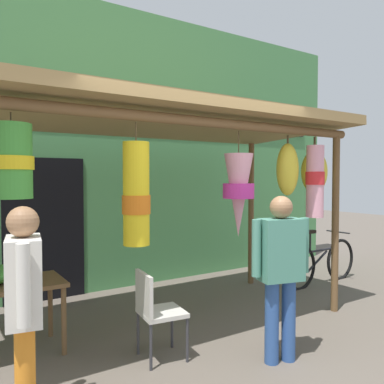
{
  "coord_description": "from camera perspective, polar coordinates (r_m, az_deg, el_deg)",
  "views": [
    {
      "loc": [
        -2.17,
        -3.18,
        1.73
      ],
      "look_at": [
        0.36,
        0.67,
        1.56
      ],
      "focal_mm": 36.97,
      "sensor_mm": 36.0,
      "label": 1
    }
  ],
  "objects": [
    {
      "name": "ground_plane",
      "position": [
        4.22,
        1.01,
        -22.05
      ],
      "size": [
        30.0,
        30.0,
        0.0
      ],
      "primitive_type": "plane",
      "color": "#60564C"
    },
    {
      "name": "shop_facade",
      "position": [
        6.26,
        -13.02,
        6.19
      ],
      "size": [
        9.7,
        0.29,
        4.36
      ],
      "color": "#47844C",
      "rests_on": "ground_plane"
    },
    {
      "name": "market_stall_canopy",
      "position": [
        4.49,
        -3.04,
        8.0
      ],
      "size": [
        4.79,
        2.11,
        2.51
      ],
      "color": "brown",
      "rests_on": "ground_plane"
    },
    {
      "name": "folding_chair",
      "position": [
        3.89,
        -5.44,
        -16.22
      ],
      "size": [
        0.45,
        0.45,
        0.84
      ],
      "color": "beige",
      "rests_on": "ground_plane"
    },
    {
      "name": "parked_bicycle",
      "position": [
        6.82,
        18.12,
        -9.65
      ],
      "size": [
        1.75,
        0.44,
        0.92
      ],
      "color": "black",
      "rests_on": "ground_plane"
    },
    {
      "name": "vendor_in_orange",
      "position": [
        2.96,
        -23.06,
        -14.28
      ],
      "size": [
        0.29,
        0.59,
        1.54
      ],
      "color": "orange",
      "rests_on": "ground_plane"
    },
    {
      "name": "customer_foreground",
      "position": [
        3.82,
        12.67,
        -10.25
      ],
      "size": [
        0.58,
        0.31,
        1.56
      ],
      "color": "#2D5193",
      "rests_on": "ground_plane"
    }
  ]
}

